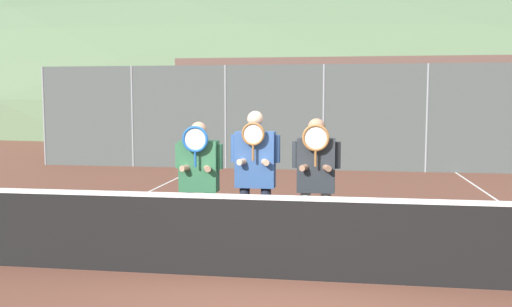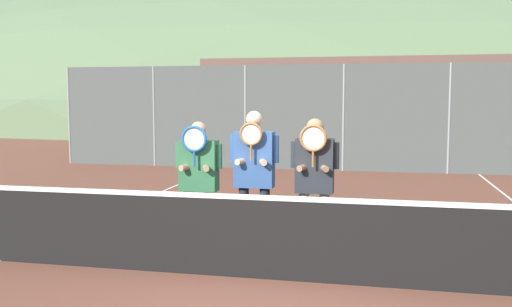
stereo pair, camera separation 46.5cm
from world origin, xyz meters
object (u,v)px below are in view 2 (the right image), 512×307
player_center_left (254,171)px  car_far_left (225,130)px  car_left_of_center (373,134)px  player_leftmost (199,175)px  player_center_right (314,176)px

player_center_left → car_far_left: car_far_left is taller
player_center_left → car_left_of_center: 11.39m
player_leftmost → car_left_of_center: size_ratio=0.42×
player_center_left → car_far_left: bearing=107.4°
player_center_right → car_left_of_center: (0.54, 11.32, -0.16)m
player_leftmost → player_center_right: player_center_right is taller
player_leftmost → player_center_right: size_ratio=0.97×
player_leftmost → car_far_left: bearing=103.9°
player_center_left → car_far_left: 11.74m
car_far_left → player_center_right: bearing=-69.2°
player_center_left → player_center_right: size_ratio=1.05×
player_center_left → player_center_right: player_center_left is taller
car_far_left → car_left_of_center: (4.81, 0.11, -0.05)m
player_center_left → car_left_of_center: bearing=83.4°
player_leftmost → player_center_left: size_ratio=0.93×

